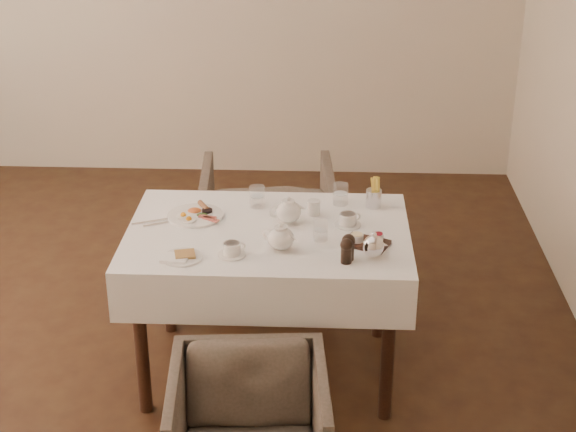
# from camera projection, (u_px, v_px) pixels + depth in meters

# --- Properties ---
(table) EXTENTS (1.28, 0.88, 0.75)m
(table) POSITION_uv_depth(u_px,v_px,m) (268.00, 253.00, 4.03)
(table) COLOR black
(table) RESTS_ON ground
(armchair_far) EXTENTS (0.79, 0.81, 0.69)m
(armchair_far) POSITION_uv_depth(u_px,v_px,m) (268.00, 225.00, 4.99)
(armchair_far) COLOR #463E33
(armchair_far) RESTS_ON ground
(breakfast_plate) EXTENTS (0.26, 0.26, 0.03)m
(breakfast_plate) POSITION_uv_depth(u_px,v_px,m) (196.00, 215.00, 4.12)
(breakfast_plate) COLOR white
(breakfast_plate) RESTS_ON table
(side_plate) EXTENTS (0.17, 0.17, 0.02)m
(side_plate) POSITION_uv_depth(u_px,v_px,m) (181.00, 257.00, 3.73)
(side_plate) COLOR white
(side_plate) RESTS_ON table
(teapot_centre) EXTENTS (0.19, 0.16, 0.13)m
(teapot_centre) POSITION_uv_depth(u_px,v_px,m) (288.00, 210.00, 4.03)
(teapot_centre) COLOR white
(teapot_centre) RESTS_ON table
(teapot_front) EXTENTS (0.19, 0.18, 0.13)m
(teapot_front) POSITION_uv_depth(u_px,v_px,m) (281.00, 236.00, 3.78)
(teapot_front) COLOR white
(teapot_front) RESTS_ON table
(creamer) EXTENTS (0.08, 0.08, 0.07)m
(creamer) POSITION_uv_depth(u_px,v_px,m) (314.00, 207.00, 4.12)
(creamer) COLOR white
(creamer) RESTS_ON table
(teacup_near) EXTENTS (0.12, 0.12, 0.06)m
(teacup_near) POSITION_uv_depth(u_px,v_px,m) (232.00, 250.00, 3.75)
(teacup_near) COLOR white
(teacup_near) RESTS_ON table
(teacup_far) EXTENTS (0.12, 0.12, 0.06)m
(teacup_far) POSITION_uv_depth(u_px,v_px,m) (348.00, 220.00, 4.02)
(teacup_far) COLOR white
(teacup_far) RESTS_ON table
(glass_left) EXTENTS (0.09, 0.09, 0.10)m
(glass_left) POSITION_uv_depth(u_px,v_px,m) (257.00, 196.00, 4.20)
(glass_left) COLOR silver
(glass_left) RESTS_ON table
(glass_mid) EXTENTS (0.08, 0.08, 0.09)m
(glass_mid) POSITION_uv_depth(u_px,v_px,m) (321.00, 231.00, 3.88)
(glass_mid) COLOR silver
(glass_mid) RESTS_ON table
(glass_right) EXTENTS (0.09, 0.09, 0.10)m
(glass_right) POSITION_uv_depth(u_px,v_px,m) (341.00, 194.00, 4.23)
(glass_right) COLOR silver
(glass_right) RESTS_ON table
(condiment_board) EXTENTS (0.22, 0.19, 0.05)m
(condiment_board) POSITION_uv_depth(u_px,v_px,m) (366.00, 241.00, 3.85)
(condiment_board) COLOR black
(condiment_board) RESTS_ON table
(pepper_mill_left) EXTENTS (0.06, 0.06, 0.12)m
(pepper_mill_left) POSITION_uv_depth(u_px,v_px,m) (348.00, 247.00, 3.70)
(pepper_mill_left) COLOR black
(pepper_mill_left) RESTS_ON table
(pepper_mill_right) EXTENTS (0.06, 0.06, 0.11)m
(pepper_mill_right) POSITION_uv_depth(u_px,v_px,m) (346.00, 251.00, 3.68)
(pepper_mill_right) COLOR black
(pepper_mill_right) RESTS_ON table
(silver_pot) EXTENTS (0.11, 0.09, 0.12)m
(silver_pot) POSITION_uv_depth(u_px,v_px,m) (373.00, 244.00, 3.72)
(silver_pot) COLOR white
(silver_pot) RESTS_ON table
(fries_cup) EXTENTS (0.07, 0.07, 0.16)m
(fries_cup) POSITION_uv_depth(u_px,v_px,m) (374.00, 194.00, 4.19)
(fries_cup) COLOR silver
(fries_cup) RESTS_ON table
(cutlery_fork) EXTENTS (0.20, 0.10, 0.00)m
(cutlery_fork) POSITION_uv_depth(u_px,v_px,m) (154.00, 221.00, 4.07)
(cutlery_fork) COLOR silver
(cutlery_fork) RESTS_ON table
(cutlery_knife) EXTENTS (0.19, 0.11, 0.00)m
(cutlery_knife) POSITION_uv_depth(u_px,v_px,m) (165.00, 223.00, 4.05)
(cutlery_knife) COLOR silver
(cutlery_knife) RESTS_ON table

